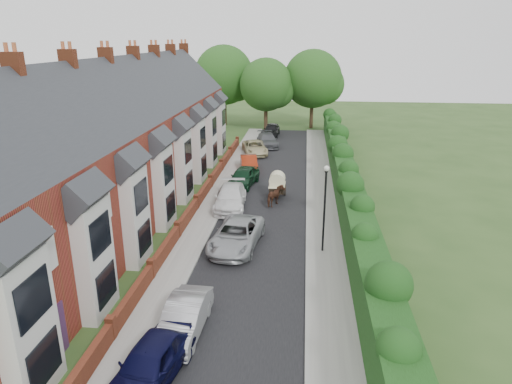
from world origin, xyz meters
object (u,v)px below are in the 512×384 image
Objects in this scene: car_black at (272,130)px; car_silver_a at (184,318)px; car_green at (243,177)px; car_navy at (150,363)px; car_red at (249,163)px; lamppost at (325,198)px; car_silver_b at (236,235)px; horse at (275,196)px; horse_cart at (277,183)px; car_grey at (268,140)px; car_white at (230,198)px; car_beige at (255,148)px.

car_silver_a is at bearing -88.90° from car_black.
car_silver_a is 0.95× the size of car_green.
car_red is at bearing 100.04° from car_navy.
lamppost reaches higher than car_navy.
horse is (1.81, 7.16, -0.03)m from car_silver_b.
lamppost is 1.13× the size of car_navy.
car_silver_a is 1.54× the size of horse_cart.
horse is (3.21, 18.44, -0.05)m from car_navy.
car_silver_b is 11.68m from car_green.
car_green is 14.60m from car_grey.
car_silver_a is 14.81m from car_white.
car_black is (0.03, 5.74, 0.05)m from car_grey.
car_beige is (0.00, 16.09, -0.07)m from car_white.
horse_cart is (-3.19, 9.19, -2.14)m from lamppost.
car_white is 4.15m from horse_cart.
horse is at bearing 8.91° from car_white.
car_silver_b is 1.94× the size of horse_cart.
car_navy is 27.56m from car_red.
car_navy reaches higher than car_beige.
car_beige is at bearing 100.34° from car_navy.
horse_cart is at bearing -90.42° from car_beige.
car_navy is at bearing -119.95° from lamppost.
car_silver_a is 0.83× the size of car_white.
car_white is at bearing -82.94° from car_green.
car_white is 1.28× the size of car_red.
car_silver_b is 1.11× the size of car_grey.
car_green is at bearing -33.19° from horse.
car_silver_a is 30.89m from car_beige.
car_black is (1.07, 43.23, -0.01)m from car_navy.
car_beige is 1.77× the size of horse_cart.
car_red is at bearing 85.25° from car_white.
lamppost is 13.06m from car_navy.
lamppost is 0.94× the size of car_silver_b.
car_silver_a is 0.79× the size of car_silver_b.
car_silver_b is 6.58m from car_white.
car_navy is at bearing -104.73° from car_grey.
car_black is 23.03m from horse_cart.
car_navy is 11.37m from car_silver_b.
car_black reaches higher than horse.
car_green is 2.63× the size of horse.
car_silver_b is (-5.00, 0.17, -2.54)m from lamppost.
car_green is 20.34m from car_black.
car_grey is at bearing 96.73° from car_silver_b.
car_silver_a is at bearing -92.14° from car_white.
car_navy is 1.06× the size of car_silver_a.
car_silver_a is at bearing -125.92° from lamppost.
car_white is 25.55m from car_black.
horse_cart is (2.14, -22.93, 0.39)m from car_black.
car_beige is 15.69m from horse.
car_navy is 22.91m from car_green.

